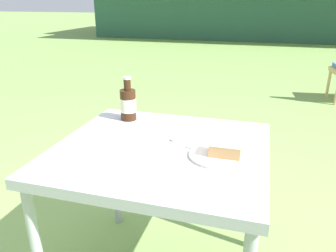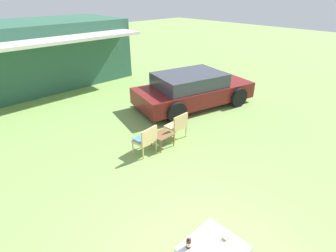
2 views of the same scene
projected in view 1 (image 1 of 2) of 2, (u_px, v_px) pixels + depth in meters
patio_table at (161, 162)px, 1.32m from camera, size 0.83×0.76×0.68m
cake_on_plate at (221, 152)px, 1.20m from camera, size 0.21×0.21×0.07m
cola_bottle_near at (128, 104)px, 1.56m from camera, size 0.08×0.08×0.21m
fork at (207, 152)px, 1.24m from camera, size 0.18×0.07×0.01m
loose_bottle_cap at (174, 140)px, 1.34m from camera, size 0.03×0.03×0.01m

